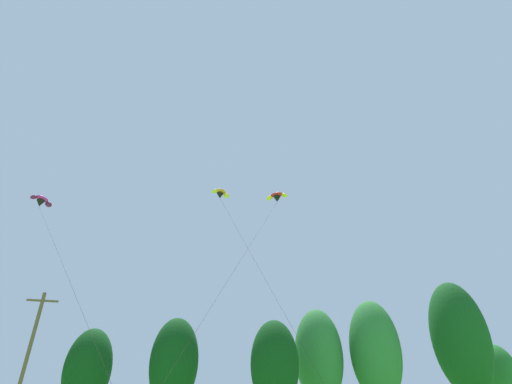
% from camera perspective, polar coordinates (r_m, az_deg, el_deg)
% --- Properties ---
extents(treeline_tree_d, '(4.32, 4.32, 9.32)m').
position_cam_1_polar(treeline_tree_d, '(42.61, -23.83, -23.06)').
color(treeline_tree_d, '#472D19').
rests_on(treeline_tree_d, ground_plane).
extents(treeline_tree_e, '(4.61, 4.61, 10.39)m').
position_cam_1_polar(treeline_tree_e, '(40.77, -12.13, -23.59)').
color(treeline_tree_e, '#472D19').
rests_on(treeline_tree_e, ground_plane).
extents(treeline_tree_f, '(4.49, 4.49, 9.97)m').
position_cam_1_polar(treeline_tree_f, '(38.90, 2.80, -24.26)').
color(treeline_tree_f, '#472D19').
rests_on(treeline_tree_f, ground_plane).
extents(treeline_tree_g, '(5.08, 5.08, 12.13)m').
position_cam_1_polar(treeline_tree_g, '(44.57, 9.35, -22.94)').
color(treeline_tree_g, '#472D19').
rests_on(treeline_tree_g, ground_plane).
extents(treeline_tree_h, '(5.31, 5.31, 13.00)m').
position_cam_1_polar(treeline_tree_h, '(45.60, 17.35, -21.56)').
color(treeline_tree_h, '#472D19').
rests_on(treeline_tree_h, ground_plane).
extents(treeline_tree_i, '(5.91, 5.91, 15.24)m').
position_cam_1_polar(treeline_tree_i, '(49.81, 28.13, -18.57)').
color(treeline_tree_i, '#472D19').
rests_on(treeline_tree_i, ground_plane).
extents(treeline_tree_j, '(4.29, 4.29, 9.21)m').
position_cam_1_polar(treeline_tree_j, '(56.83, 32.68, -22.30)').
color(treeline_tree_j, '#472D19').
rests_on(treeline_tree_j, ground_plane).
extents(utility_pole, '(2.20, 0.26, 10.12)m').
position_cam_1_polar(utility_pole, '(33.50, -31.09, -20.78)').
color(utility_pole, brown).
rests_on(utility_pole, ground_plane).
extents(parafoil_kite_high_red_yellow, '(12.45, 19.26, 21.35)m').
position_cam_1_polar(parafoil_kite_high_red_yellow, '(41.40, 3.12, -0.77)').
color(parafoil_kite_high_red_yellow, red).
extents(parafoil_kite_mid_orange, '(6.09, 15.06, 20.90)m').
position_cam_1_polar(parafoil_kite_mid_orange, '(39.27, -5.32, -0.27)').
color(parafoil_kite_mid_orange, orange).
extents(parafoil_kite_far_magenta, '(11.10, 16.06, 16.28)m').
position_cam_1_polar(parafoil_kite_far_magenta, '(36.40, -29.41, -1.21)').
color(parafoil_kite_far_magenta, '#D12893').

